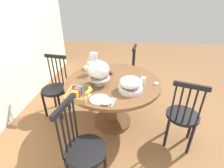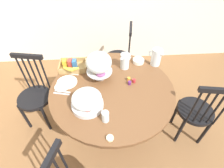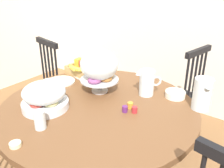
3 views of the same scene
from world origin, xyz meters
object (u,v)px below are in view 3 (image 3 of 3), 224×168
windsor_chair_by_cabinet (178,99)px  windsor_chair_facing_door (40,95)px  pastry_stand_with_dome (99,67)px  orange_juice_pitcher (202,95)px  china_plate_large (61,81)px  butter_dish (15,144)px  china_plate_small (50,82)px  dining_table (99,129)px  milk_pitcher (147,84)px  cereal_basket (84,70)px  fruit_platter_covered (44,96)px  drinking_glass (40,120)px  cereal_bowl (175,94)px

windsor_chair_by_cabinet → windsor_chair_facing_door: bearing=-146.7°
windsor_chair_by_cabinet → pastry_stand_with_dome: 0.96m
windsor_chair_facing_door → orange_juice_pitcher: 1.55m
china_plate_large → butter_dish: 0.81m
orange_juice_pitcher → china_plate_small: size_ratio=1.39×
dining_table → china_plate_large: china_plate_large is taller
milk_pitcher → cereal_basket: (-0.62, 0.01, -0.04)m
pastry_stand_with_dome → fruit_platter_covered: size_ratio=1.15×
orange_juice_pitcher → china_plate_small: 1.13m
dining_table → windsor_chair_by_cabinet: (0.19, 0.94, -0.10)m
dining_table → windsor_chair_facing_door: 0.96m
milk_pitcher → drinking_glass: 0.78m
windsor_chair_facing_door → butter_dish: size_ratio=16.25×
windsor_chair_by_cabinet → orange_juice_pitcher: size_ratio=4.68×
windsor_chair_facing_door → drinking_glass: bearing=-35.4°
orange_juice_pitcher → dining_table: bearing=-146.4°
pastry_stand_with_dome → milk_pitcher: (0.30, 0.16, -0.11)m
fruit_platter_covered → butter_dish: 0.40m
fruit_platter_covered → china_plate_large: 0.43m
windsor_chair_by_cabinet → fruit_platter_covered: bearing=-110.3°
orange_juice_pitcher → drinking_glass: 1.00m
windsor_chair_by_cabinet → dining_table: bearing=-101.4°
windsor_chair_facing_door → fruit_platter_covered: size_ratio=3.25×
orange_juice_pitcher → cereal_basket: (-1.00, -0.02, -0.05)m
pastry_stand_with_dome → cereal_basket: bearing=151.0°
dining_table → orange_juice_pitcher: (0.55, 0.37, 0.29)m
fruit_platter_covered → cereal_basket: size_ratio=0.95×
pastry_stand_with_dome → cereal_bowl: bearing=27.7°
windsor_chair_facing_door → cereal_basket: windsor_chair_facing_door is taller
dining_table → fruit_platter_covered: 0.44m
milk_pitcher → china_plate_large: bearing=-161.4°
windsor_chair_facing_door → orange_juice_pitcher: (1.49, 0.17, 0.38)m
drinking_glass → fruit_platter_covered: bearing=134.3°
windsor_chair_facing_door → china_plate_small: (0.41, -0.17, 0.30)m
fruit_platter_covered → cereal_basket: fruit_platter_covered is taller
cereal_bowl → butter_dish: bearing=-112.5°
windsor_chair_by_cabinet → china_plate_large: size_ratio=4.43×
orange_juice_pitcher → cereal_bowl: orange_juice_pitcher is taller
windsor_chair_facing_door → cereal_bowl: windsor_chair_facing_door is taller
pastry_stand_with_dome → windsor_chair_facing_door: bearing=177.5°
dining_table → drinking_glass: drinking_glass is taller
orange_juice_pitcher → china_plate_small: orange_juice_pitcher is taller
orange_juice_pitcher → windsor_chair_facing_door: bearing=-173.6°
pastry_stand_with_dome → china_plate_small: 0.46m
milk_pitcher → drinking_glass: size_ratio=1.70×
china_plate_small → drinking_glass: size_ratio=1.36×
windsor_chair_by_cabinet → china_plate_large: 1.11m
dining_table → windsor_chair_by_cabinet: windsor_chair_by_cabinet is taller
china_plate_small → butter_dish: size_ratio=2.50×
pastry_stand_with_dome → cereal_bowl: pastry_stand_with_dome is taller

